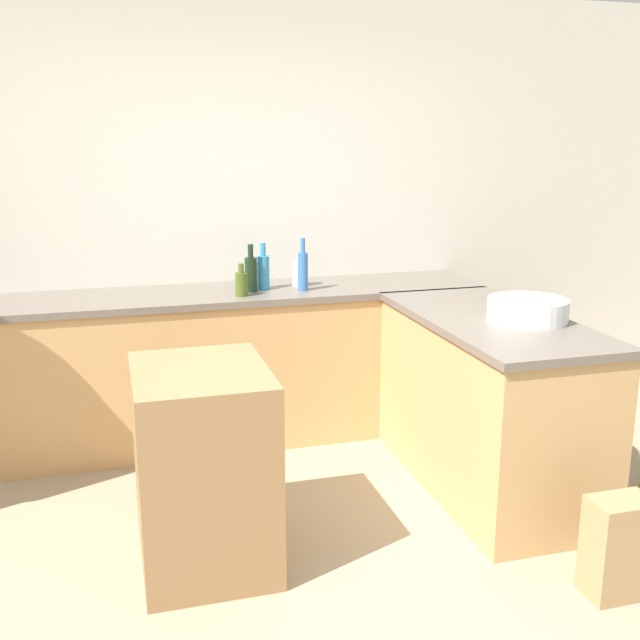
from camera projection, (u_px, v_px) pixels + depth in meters
name	position (u px, v px, depth m)	size (l,w,h in m)	color
ground_plane	(321.00, 607.00, 2.98)	(14.00, 14.00, 0.00)	tan
wall_back	(226.00, 214.00, 4.68)	(8.00, 0.06, 2.70)	silver
counter_back	(239.00, 364.00, 4.58)	(2.98, 0.64, 0.93)	tan
counter_peninsula	(488.00, 402.00, 3.93)	(0.69, 1.47, 0.93)	tan
island_table	(204.00, 466.00, 3.22)	(0.56, 0.69, 0.88)	#997047
mixing_bowl	(528.00, 310.00, 3.72)	(0.40, 0.40, 0.11)	white
vinegar_bottle_clear	(299.00, 273.00, 4.59)	(0.09, 0.09, 0.20)	silver
water_bottle_blue	(303.00, 270.00, 4.44)	(0.06, 0.06, 0.32)	#386BB7
wine_bottle_dark	(251.00, 273.00, 4.41)	(0.07, 0.07, 0.28)	black
dish_soap_bottle	(263.00, 271.00, 4.48)	(0.07, 0.07, 0.28)	#338CBF
olive_oil_bottle	(242.00, 283.00, 4.30)	(0.07, 0.07, 0.19)	#475B1E
paper_bag	(618.00, 547.00, 3.02)	(0.26, 0.17, 0.42)	#A88456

